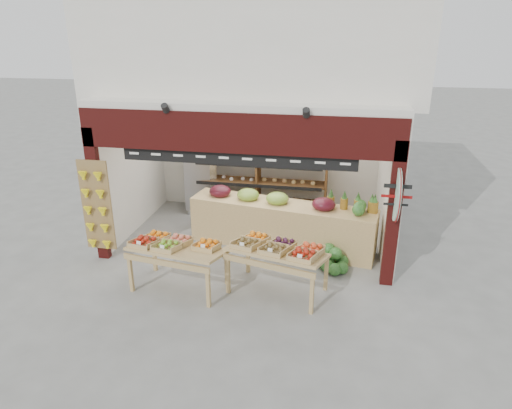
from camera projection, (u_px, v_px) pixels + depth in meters
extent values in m
plane|color=slate|center=(249.00, 245.00, 9.71)|extent=(60.00, 60.00, 0.00)
cube|color=white|center=(267.00, 150.00, 11.26)|extent=(5.76, 0.18, 3.00)
cube|color=white|center=(132.00, 163.00, 10.20)|extent=(0.18, 3.38, 3.00)
cube|color=white|center=(389.00, 177.00, 9.23)|extent=(0.18, 3.38, 3.00)
cube|color=white|center=(254.00, 95.00, 9.15)|extent=(5.76, 3.38, 0.12)
cube|color=white|center=(264.00, 34.00, 9.74)|extent=(6.36, 4.60, 2.40)
cube|color=black|center=(236.00, 133.00, 7.79)|extent=(5.70, 0.14, 0.70)
cube|color=black|center=(97.00, 195.00, 8.74)|extent=(0.22, 0.14, 2.65)
cube|color=black|center=(393.00, 216.00, 7.79)|extent=(0.22, 0.14, 2.65)
cube|color=black|center=(236.00, 158.00, 7.98)|extent=(4.20, 0.05, 0.26)
cylinder|color=white|center=(243.00, 143.00, 7.93)|extent=(0.34, 0.05, 0.34)
cube|color=olive|center=(97.00, 206.00, 8.72)|extent=(0.60, 0.04, 1.80)
cylinder|color=silver|center=(397.00, 194.00, 7.55)|extent=(0.04, 0.90, 0.90)
cylinder|color=maroon|center=(397.00, 195.00, 7.53)|extent=(0.01, 0.92, 0.92)
cube|color=brown|center=(194.00, 178.00, 11.27)|extent=(0.05, 0.54, 1.73)
cube|color=brown|center=(258.00, 181.00, 10.99)|extent=(0.05, 0.54, 1.73)
cube|color=brown|center=(326.00, 186.00, 10.71)|extent=(0.05, 0.54, 1.73)
cube|color=brown|center=(258.00, 200.00, 11.17)|extent=(3.25, 0.54, 0.04)
cube|color=brown|center=(258.00, 181.00, 10.99)|extent=(3.25, 0.54, 0.04)
cube|color=brown|center=(258.00, 162.00, 10.82)|extent=(3.25, 0.54, 0.04)
cube|color=brown|center=(258.00, 146.00, 10.68)|extent=(3.25, 0.54, 0.04)
cone|color=#966231|center=(205.00, 138.00, 10.85)|extent=(0.32, 0.32, 0.28)
cone|color=#966231|center=(231.00, 139.00, 10.74)|extent=(0.32, 0.32, 0.28)
cone|color=#966231|center=(258.00, 141.00, 10.63)|extent=(0.32, 0.32, 0.28)
cone|color=#966231|center=(286.00, 142.00, 10.52)|extent=(0.32, 0.32, 0.28)
cone|color=#966231|center=(314.00, 143.00, 10.40)|extent=(0.32, 0.32, 0.28)
cube|color=#B8BBBF|center=(202.00, 174.00, 11.31)|extent=(0.91, 0.91, 1.89)
cube|color=silver|center=(207.00, 218.00, 10.64)|extent=(0.45, 0.36, 0.36)
cube|color=silver|center=(209.00, 205.00, 10.51)|extent=(0.41, 0.33, 0.30)
cube|color=#154F19|center=(230.00, 222.00, 10.51)|extent=(0.43, 0.33, 0.30)
cube|color=silver|center=(233.00, 216.00, 10.88)|extent=(0.38, 0.31, 0.28)
cube|color=tan|center=(282.00, 225.00, 9.50)|extent=(3.92, 1.38, 0.96)
ellipsoid|color=#59141E|center=(220.00, 191.00, 9.74)|extent=(0.47, 0.43, 0.26)
ellipsoid|color=#8CB23F|center=(248.00, 195.00, 9.54)|extent=(0.47, 0.43, 0.26)
ellipsoid|color=#8CB23F|center=(277.00, 199.00, 9.33)|extent=(0.47, 0.43, 0.26)
ellipsoid|color=#59141E|center=(324.00, 204.00, 9.02)|extent=(0.47, 0.43, 0.26)
cylinder|color=olive|center=(331.00, 202.00, 9.12)|extent=(0.15, 0.15, 0.22)
cylinder|color=olive|center=(344.00, 204.00, 9.03)|extent=(0.15, 0.15, 0.22)
cylinder|color=olive|center=(358.00, 205.00, 8.95)|extent=(0.15, 0.15, 0.22)
cylinder|color=olive|center=(372.00, 207.00, 8.86)|extent=(0.15, 0.15, 0.22)
cylinder|color=olive|center=(374.00, 207.00, 8.84)|extent=(0.15, 0.15, 0.22)
cube|color=tan|center=(178.00, 250.00, 7.87)|extent=(1.71, 1.12, 0.24)
cube|color=tan|center=(131.00, 275.00, 7.91)|extent=(0.07, 0.07, 0.65)
cube|color=tan|center=(208.00, 290.00, 7.45)|extent=(0.07, 0.07, 0.65)
cube|color=tan|center=(154.00, 255.00, 8.59)|extent=(0.07, 0.07, 0.65)
cube|color=tan|center=(227.00, 268.00, 8.14)|extent=(0.07, 0.07, 0.65)
cube|color=tan|center=(278.00, 252.00, 7.75)|extent=(1.80, 1.28, 0.24)
cube|color=tan|center=(228.00, 276.00, 7.86)|extent=(0.07, 0.07, 0.66)
cube|color=tan|center=(312.00, 296.00, 7.27)|extent=(0.07, 0.07, 0.66)
cube|color=tan|center=(248.00, 256.00, 8.54)|extent=(0.07, 0.07, 0.66)
cube|color=tan|center=(326.00, 273.00, 7.95)|extent=(0.07, 0.07, 0.66)
sphere|color=#1E4C19|center=(328.00, 267.00, 8.59)|extent=(0.25, 0.25, 0.25)
sphere|color=#1E4C19|center=(342.00, 268.00, 8.55)|extent=(0.25, 0.25, 0.25)
sphere|color=#1E4C19|center=(328.00, 260.00, 8.84)|extent=(0.25, 0.25, 0.25)
sphere|color=#1E4C19|center=(342.00, 261.00, 8.79)|extent=(0.25, 0.25, 0.25)
sphere|color=#1E4C19|center=(336.00, 253.00, 8.61)|extent=(0.25, 0.25, 0.25)
sphere|color=#1E4C19|center=(335.00, 269.00, 8.49)|extent=(0.25, 0.25, 0.25)
sphere|color=#1E4C19|center=(323.00, 263.00, 8.73)|extent=(0.25, 0.25, 0.25)
sphere|color=#1E4C19|center=(329.00, 249.00, 8.77)|extent=(0.25, 0.25, 0.25)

